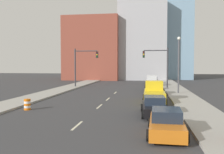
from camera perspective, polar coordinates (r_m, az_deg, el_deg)
name	(u,v)px	position (r m, az deg, el deg)	size (l,w,h in m)	color
sidewalk_left	(84,83)	(52.20, -6.35, -1.36)	(3.37, 88.04, 0.17)	#9E9B93
sidewalk_right	(169,84)	(50.69, 12.95, -1.54)	(3.37, 88.04, 0.17)	#9E9B93
lane_stripe_at_9m	(77,125)	(16.45, -7.97, -10.92)	(0.16, 2.40, 0.01)	beige
lane_stripe_at_16m	(99,106)	(23.51, -2.89, -6.72)	(0.16, 2.40, 0.01)	beige
lane_stripe_at_21m	(108,99)	(28.41, -0.92, -5.05)	(0.16, 2.40, 0.01)	beige
lane_stripe_at_28m	(115,93)	(34.75, 0.78, -3.60)	(0.16, 2.40, 0.01)	beige
building_brick_left	(95,50)	(68.55, -3.79, 6.27)	(14.00, 16.00, 15.99)	brown
building_office_center	(143,43)	(71.21, 7.02, 7.75)	(12.00, 20.00, 20.02)	#A8A8AD
building_glass_right	(165,28)	(75.83, 12.08, 10.86)	(13.00, 20.00, 29.09)	#7A9EB7
traffic_signal_left	(81,63)	(42.90, -7.00, 3.29)	(4.13, 0.35, 6.62)	#38383D
traffic_signal_right	(161,62)	(41.44, 11.04, 3.28)	(4.13, 0.35, 6.62)	#38383D
traffic_barrel	(27,104)	(22.83, -18.79, -5.96)	(0.56, 0.56, 0.95)	orange
street_lamp	(179,61)	(33.86, 15.00, 3.62)	(0.44, 0.44, 7.54)	#4C4C51
sedan_orange	(166,123)	(14.49, 12.32, -10.22)	(2.22, 4.67, 1.43)	orange
sedan_black	(154,107)	(19.64, 9.65, -6.69)	(2.17, 4.68, 1.48)	black
pickup_truck_yellow	(154,94)	(26.34, 9.62, -3.79)	(2.36, 5.59, 2.20)	gold
sedan_maroon	(155,90)	(32.72, 9.89, -2.90)	(2.19, 4.63, 1.43)	maroon
sedan_green	(152,86)	(38.31, 9.04, -2.06)	(2.08, 4.51, 1.42)	#1E6033
box_truck_gray	(152,81)	(45.18, 9.03, -0.94)	(2.27, 5.56, 2.00)	slate
sedan_brown	(153,81)	(51.07, 9.35, -0.84)	(2.34, 4.31, 1.42)	brown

